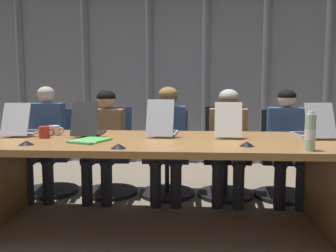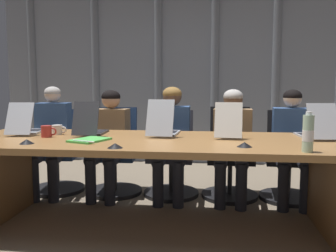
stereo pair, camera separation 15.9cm
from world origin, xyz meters
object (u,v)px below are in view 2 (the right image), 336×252
person_right_mid (232,137)px  conference_mic_middle (115,146)px  laptop_left_end (27,127)px  conference_mic_right_side (245,145)px  office_chair_left_mid (115,161)px  conference_mic_left_side (27,141)px  person_center (171,135)px  coffee_mug_far (47,131)px  person_left_mid (109,136)px  coffee_mug_near (58,130)px  laptop_left_mid (91,128)px  person_right_end (292,139)px  laptop_center (164,128)px  spiral_notepad (89,140)px  office_chair_right_end (288,165)px  laptop_right_mid (229,130)px  office_chair_center (172,163)px  water_bottle_primary (308,134)px  office_chair_right_mid (230,163)px  office_chair_left_end (58,160)px  person_left_end (51,134)px  laptop_right_end (315,131)px

person_right_mid → conference_mic_middle: (-0.89, -1.28, 0.11)m
laptop_left_end → conference_mic_right_side: size_ratio=4.47×
laptop_left_end → office_chair_left_mid: size_ratio=0.52×
conference_mic_left_side → person_center: bearing=50.5°
office_chair_left_mid → coffee_mug_far: 1.13m
laptop_left_end → conference_mic_left_side: (0.29, -0.56, -0.04)m
person_left_mid → conference_mic_left_side: bearing=-11.2°
conference_mic_right_side → coffee_mug_near: bearing=163.8°
conference_mic_middle → office_chair_left_mid: bearing=105.2°
person_left_mid → coffee_mug_near: size_ratio=8.48×
laptop_left_mid → office_chair_left_mid: (0.01, 0.78, -0.46)m
person_right_end → conference_mic_middle: (-1.48, -1.27, 0.12)m
laptop_center → spiral_notepad: (-0.54, -0.41, -0.05)m
office_chair_right_end → coffee_mug_far: (-2.21, -0.98, 0.45)m
laptop_right_mid → person_right_mid: 0.64m
person_left_mid → coffee_mug_far: person_left_mid is taller
laptop_left_mid → person_left_mid: 0.63m
coffee_mug_far → office_chair_center: bearing=45.4°
person_right_mid → conference_mic_left_side: size_ratio=10.48×
person_left_mid → water_bottle_primary: person_left_mid is taller
laptop_left_end → coffee_mug_near: (0.31, -0.04, -0.01)m
person_center → office_chair_right_mid: bearing=104.1°
laptop_left_mid → office_chair_left_mid: 0.90m
office_chair_left_end → conference_mic_middle: size_ratio=8.32×
water_bottle_primary → person_left_end: bearing=151.6°
laptop_left_end → person_left_end: 0.64m
coffee_mug_near → laptop_center: bearing=4.6°
laptop_center → person_left_end: person_left_end is taller
office_chair_left_mid → person_left_end: size_ratio=0.80×
office_chair_center → person_center: person_center is taller
laptop_center → office_chair_right_mid: laptop_center is taller
office_chair_right_end → coffee_mug_near: (-2.18, -0.81, 0.45)m
laptop_right_end → conference_mic_right_side: laptop_right_end is taller
conference_mic_middle → laptop_right_end: bearing=23.7°
conference_mic_right_side → laptop_right_mid: bearing=100.2°
person_left_end → coffee_mug_near: 0.76m
office_chair_right_mid → person_right_mid: bearing=3.8°
office_chair_center → conference_mic_left_side: 1.70m
office_chair_left_mid → laptop_center: bearing=38.3°
person_left_end → spiral_notepad: 1.25m
coffee_mug_near → office_chair_center: bearing=40.8°
laptop_right_end → person_center: (-1.28, 0.60, -0.14)m
laptop_right_mid → coffee_mug_near: (-1.52, -0.04, -0.02)m
person_left_end → person_center: (1.31, 0.00, 0.01)m
laptop_right_mid → laptop_left_mid: bearing=94.2°
water_bottle_primary → conference_mic_right_side: (-0.40, 0.16, -0.11)m
person_left_end → person_center: 1.31m
office_chair_left_end → conference_mic_right_side: size_ratio=8.32×
water_bottle_primary → conference_mic_middle: 1.31m
office_chair_left_end → coffee_mug_near: (0.36, -0.81, 0.45)m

